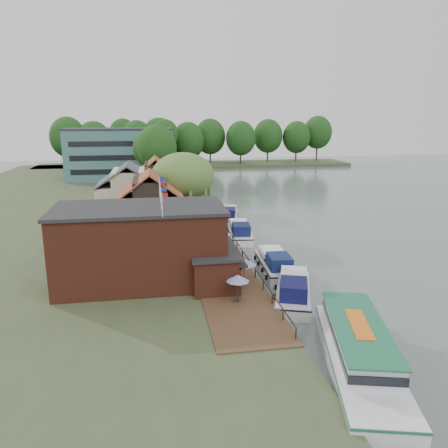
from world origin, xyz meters
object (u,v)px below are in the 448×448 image
cottage_c (156,183)px  umbrella_2 (226,261)px  umbrella_5 (222,240)px  pub (162,244)px  cruiser_1 (275,261)px  umbrella_3 (226,252)px  cruiser_3 (228,213)px  cottage_b (129,193)px  umbrella_0 (238,288)px  cruiser_2 (240,230)px  cottage_a (151,206)px  willow (183,190)px  umbrella_1 (244,271)px  umbrella_4 (216,247)px  swan (332,324)px  cruiser_0 (293,287)px  hotel_block (120,154)px  tour_boat (360,351)px

cottage_c → umbrella_2: size_ratio=3.58×
cottage_c → umbrella_5: size_ratio=3.58×
pub → cruiser_1: bearing=15.0°
umbrella_3 → cruiser_3: (4.38, 23.21, -1.11)m
umbrella_2 → pub: bearing=-171.0°
cottage_b → umbrella_5: cottage_b is taller
umbrella_0 → cruiser_2: umbrella_0 is taller
cottage_a → willow: 6.80m
umbrella_1 → cruiser_2: bearing=79.6°
umbrella_4 → cruiser_2: bearing=65.6°
umbrella_4 → cruiser_3: bearing=76.2°
cottage_b → umbrella_2: bearing=-67.1°
pub → umbrella_1: (7.32, -2.21, -2.36)m
umbrella_2 → swan: bearing=-57.8°
cottage_b → cruiser_1: size_ratio=0.96×
cruiser_0 → cruiser_3: bearing=109.5°
cottage_b → cruiser_3: bearing=7.4°
hotel_block → tour_boat: bearing=-77.0°
umbrella_1 → swan: bearing=-53.3°
cottage_a → cruiser_2: (11.77, 1.61, -4.03)m
cottage_c → umbrella_1: size_ratio=3.58×
umbrella_3 → tour_boat: bearing=-74.9°
cruiser_1 → swan: size_ratio=22.76×
cottage_b → umbrella_4: 21.73m
tour_boat → cottage_c: bearing=118.0°
pub → umbrella_4: pub is taller
cruiser_0 → tour_boat: 11.75m
umbrella_4 → cottage_a: bearing=127.1°
cottage_a → tour_boat: size_ratio=0.60×
pub → umbrella_4: bearing=45.0°
cruiser_2 → cruiser_3: bearing=94.5°
cottage_b → swan: (16.84, -34.64, -5.03)m
cruiser_1 → tour_boat: bearing=-86.5°
umbrella_5 → cruiser_1: bearing=-47.0°
umbrella_1 → hotel_block: bearing=101.8°
cottage_b → umbrella_3: cottage_b is taller
umbrella_4 → swan: 17.14m
umbrella_3 → umbrella_5: 4.68m
tour_boat → swan: (0.85, 6.29, -1.36)m
cruiser_2 → tour_boat: 32.57m
umbrella_3 → cruiser_2: umbrella_3 is taller
umbrella_5 → cottage_a: bearing=140.4°
umbrella_1 → swan: size_ratio=5.40×
pub → umbrella_3: size_ratio=8.42×
umbrella_4 → umbrella_5: size_ratio=1.00×
umbrella_0 → umbrella_3: (0.74, 9.92, 0.00)m
hotel_block → tour_boat: size_ratio=1.76×
pub → umbrella_3: pub is taller
umbrella_0 → cruiser_0: umbrella_0 is taller
hotel_block → umbrella_4: size_ratio=10.69×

